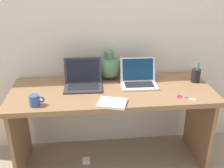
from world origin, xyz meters
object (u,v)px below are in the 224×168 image
object	(u,v)px
notebook_stack	(112,103)
power_brick	(86,161)
laptop_left	(83,79)
scissors	(183,97)
pen_cup	(196,75)
laptop_right	(138,78)
coffee_mug	(35,100)
green_vase	(109,67)

from	to	relation	value
notebook_stack	power_brick	size ratio (longest dim) A/B	2.88
laptop_left	scissors	distance (m)	0.82
laptop_left	power_brick	world-z (taller)	laptop_left
scissors	power_brick	xyz separation A→B (m)	(-0.77, 0.20, -0.73)
scissors	notebook_stack	bearing A→B (deg)	-174.52
pen_cup	laptop_left	bearing A→B (deg)	179.53
laptop_right	power_brick	distance (m)	0.92
pen_cup	coffee_mug	bearing A→B (deg)	-167.21
notebook_stack	pen_cup	xyz separation A→B (m)	(0.77, 0.34, 0.05)
green_vase	coffee_mug	world-z (taller)	green_vase
pen_cup	scissors	xyz separation A→B (m)	(-0.21, -0.28, -0.06)
laptop_left	power_brick	size ratio (longest dim) A/B	4.56
notebook_stack	coffee_mug	xyz separation A→B (m)	(-0.56, 0.04, 0.03)
notebook_stack	coffee_mug	size ratio (longest dim) A/B	1.82
laptop_left	laptop_right	xyz separation A→B (m)	(0.47, -0.01, -0.00)
green_vase	power_brick	world-z (taller)	green_vase
scissors	green_vase	bearing A→B (deg)	139.82
notebook_stack	coffee_mug	bearing A→B (deg)	176.21
notebook_stack	scissors	world-z (taller)	notebook_stack
notebook_stack	scissors	distance (m)	0.56
notebook_stack	power_brick	distance (m)	0.81
laptop_right	pen_cup	bearing A→B (deg)	-0.13
laptop_left	green_vase	world-z (taller)	green_vase
pen_cup	power_brick	xyz separation A→B (m)	(-0.98, -0.08, -0.79)
green_vase	coffee_mug	size ratio (longest dim) A/B	2.23
notebook_stack	pen_cup	world-z (taller)	pen_cup
green_vase	scissors	xyz separation A→B (m)	(0.53, -0.45, -0.10)
green_vase	scissors	world-z (taller)	green_vase
scissors	laptop_right	bearing A→B (deg)	136.16
green_vase	power_brick	bearing A→B (deg)	-134.35
laptop_left	notebook_stack	xyz separation A→B (m)	(0.21, -0.35, -0.05)
laptop_left	power_brick	xyz separation A→B (m)	(-0.01, -0.09, -0.79)
laptop_right	scissors	distance (m)	0.42
laptop_right	notebook_stack	world-z (taller)	laptop_right
laptop_left	coffee_mug	size ratio (longest dim) A/B	2.88
laptop_left	laptop_right	size ratio (longest dim) A/B	1.05
laptop_right	coffee_mug	bearing A→B (deg)	-159.74
laptop_left	scissors	world-z (taller)	laptop_left
laptop_right	power_brick	xyz separation A→B (m)	(-0.48, -0.08, -0.78)
green_vase	notebook_stack	bearing A→B (deg)	-92.64
pen_cup	power_brick	bearing A→B (deg)	-175.33
coffee_mug	laptop_left	bearing A→B (deg)	41.54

